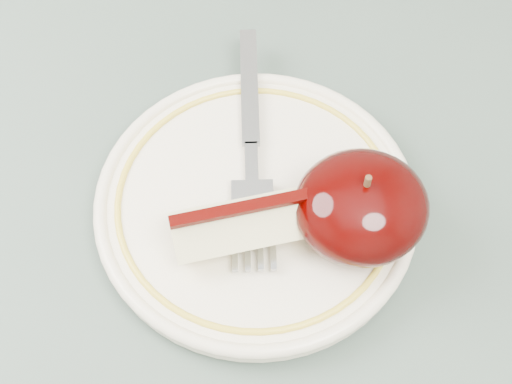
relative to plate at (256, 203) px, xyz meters
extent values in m
cylinder|color=brown|center=(0.39, 0.30, -0.41)|extent=(0.05, 0.05, 0.71)
cube|color=#47574E|center=(-0.01, -0.10, -0.03)|extent=(0.90, 0.90, 0.04)
cylinder|color=#F3E6CC|center=(0.00, 0.00, -0.01)|extent=(0.11, 0.11, 0.01)
cylinder|color=#F3E6CC|center=(0.00, 0.00, 0.00)|extent=(0.21, 0.21, 0.01)
torus|color=#F3E6CC|center=(0.00, 0.00, 0.00)|extent=(0.21, 0.21, 0.01)
torus|color=gold|center=(0.00, 0.00, 0.00)|extent=(0.18, 0.18, 0.00)
ellipsoid|color=black|center=(0.06, -0.03, 0.03)|extent=(0.08, 0.08, 0.05)
cylinder|color=#472D19|center=(0.06, -0.03, 0.06)|extent=(0.00, 0.00, 0.01)
cube|color=#F8ECB6|center=(-0.01, -0.03, 0.02)|extent=(0.09, 0.04, 0.04)
cube|color=#300301|center=(-0.01, -0.03, 0.04)|extent=(0.08, 0.01, 0.00)
cube|color=#909398|center=(0.01, 0.09, 0.01)|extent=(0.03, 0.10, 0.00)
cube|color=#909398|center=(0.00, 0.03, 0.01)|extent=(0.01, 0.03, 0.00)
cube|color=#909398|center=(0.00, 0.00, 0.01)|extent=(0.03, 0.03, 0.00)
cube|color=#909398|center=(0.00, -0.03, 0.01)|extent=(0.01, 0.04, 0.00)
cube|color=#909398|center=(0.00, -0.03, 0.01)|extent=(0.01, 0.04, 0.00)
cube|color=#909398|center=(-0.01, -0.03, 0.01)|extent=(0.01, 0.04, 0.00)
cube|color=#909398|center=(-0.02, -0.03, 0.01)|extent=(0.01, 0.04, 0.00)
camera|label=1|loc=(-0.04, -0.23, 0.40)|focal=50.00mm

